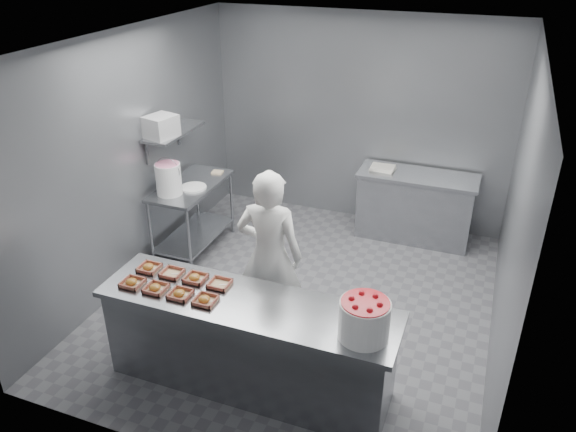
# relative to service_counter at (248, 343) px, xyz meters

# --- Properties ---
(floor) EXTENTS (4.50, 4.50, 0.00)m
(floor) POSITION_rel_service_counter_xyz_m (0.00, 1.35, -0.45)
(floor) COLOR #4C4C51
(floor) RESTS_ON ground
(ceiling) EXTENTS (4.50, 4.50, 0.00)m
(ceiling) POSITION_rel_service_counter_xyz_m (0.00, 1.35, 2.35)
(ceiling) COLOR white
(ceiling) RESTS_ON wall_back
(wall_back) EXTENTS (4.00, 0.04, 2.80)m
(wall_back) POSITION_rel_service_counter_xyz_m (0.00, 3.60, 0.95)
(wall_back) COLOR slate
(wall_back) RESTS_ON ground
(wall_left) EXTENTS (0.04, 4.50, 2.80)m
(wall_left) POSITION_rel_service_counter_xyz_m (-2.00, 1.35, 0.95)
(wall_left) COLOR slate
(wall_left) RESTS_ON ground
(wall_right) EXTENTS (0.04, 4.50, 2.80)m
(wall_right) POSITION_rel_service_counter_xyz_m (2.00, 1.35, 0.95)
(wall_right) COLOR slate
(wall_right) RESTS_ON ground
(service_counter) EXTENTS (2.60, 0.70, 0.90)m
(service_counter) POSITION_rel_service_counter_xyz_m (0.00, 0.00, 0.00)
(service_counter) COLOR slate
(service_counter) RESTS_ON ground
(prep_table) EXTENTS (0.60, 1.20, 0.90)m
(prep_table) POSITION_rel_service_counter_xyz_m (-1.65, 1.95, 0.14)
(prep_table) COLOR slate
(prep_table) RESTS_ON ground
(back_counter) EXTENTS (1.50, 0.60, 0.90)m
(back_counter) POSITION_rel_service_counter_xyz_m (0.90, 3.25, -0.00)
(back_counter) COLOR slate
(back_counter) RESTS_ON ground
(wall_shelf) EXTENTS (0.35, 0.90, 0.03)m
(wall_shelf) POSITION_rel_service_counter_xyz_m (-1.82, 1.95, 1.10)
(wall_shelf) COLOR slate
(wall_shelf) RESTS_ON wall_left
(tray_0) EXTENTS (0.19, 0.18, 0.06)m
(tray_0) POSITION_rel_service_counter_xyz_m (-1.04, -0.13, 0.47)
(tray_0) COLOR tan
(tray_0) RESTS_ON service_counter
(tray_1) EXTENTS (0.19, 0.18, 0.06)m
(tray_1) POSITION_rel_service_counter_xyz_m (-0.80, -0.13, 0.47)
(tray_1) COLOR tan
(tray_1) RESTS_ON service_counter
(tray_2) EXTENTS (0.19, 0.18, 0.06)m
(tray_2) POSITION_rel_service_counter_xyz_m (-0.56, -0.13, 0.47)
(tray_2) COLOR tan
(tray_2) RESTS_ON service_counter
(tray_3) EXTENTS (0.19, 0.18, 0.06)m
(tray_3) POSITION_rel_service_counter_xyz_m (-0.32, -0.13, 0.47)
(tray_3) COLOR tan
(tray_3) RESTS_ON service_counter
(tray_4) EXTENTS (0.19, 0.18, 0.06)m
(tray_4) POSITION_rel_service_counter_xyz_m (-1.04, 0.13, 0.47)
(tray_4) COLOR tan
(tray_4) RESTS_ON service_counter
(tray_5) EXTENTS (0.19, 0.18, 0.04)m
(tray_5) POSITION_rel_service_counter_xyz_m (-0.80, 0.13, 0.47)
(tray_5) COLOR tan
(tray_5) RESTS_ON service_counter
(tray_6) EXTENTS (0.19, 0.18, 0.06)m
(tray_6) POSITION_rel_service_counter_xyz_m (-0.56, 0.13, 0.47)
(tray_6) COLOR tan
(tray_6) RESTS_ON service_counter
(tray_7) EXTENTS (0.19, 0.18, 0.04)m
(tray_7) POSITION_rel_service_counter_xyz_m (-0.32, 0.13, 0.47)
(tray_7) COLOR tan
(tray_7) RESTS_ON service_counter
(worker) EXTENTS (0.68, 0.48, 1.77)m
(worker) POSITION_rel_service_counter_xyz_m (-0.11, 0.77, 0.43)
(worker) COLOR white
(worker) RESTS_ON ground
(strawberry_tub) EXTENTS (0.39, 0.39, 0.32)m
(strawberry_tub) POSITION_rel_service_counter_xyz_m (1.02, -0.09, 0.62)
(strawberry_tub) COLOR white
(strawberry_tub) RESTS_ON service_counter
(glaze_bucket) EXTENTS (0.31, 0.30, 0.46)m
(glaze_bucket) POSITION_rel_service_counter_xyz_m (-1.74, 1.63, 0.64)
(glaze_bucket) COLOR white
(glaze_bucket) RESTS_ON prep_table
(bucket_lid) EXTENTS (0.40, 0.40, 0.02)m
(bucket_lid) POSITION_rel_service_counter_xyz_m (-1.56, 1.86, 0.46)
(bucket_lid) COLOR white
(bucket_lid) RESTS_ON prep_table
(rag) EXTENTS (0.15, 0.13, 0.02)m
(rag) POSITION_rel_service_counter_xyz_m (-1.51, 2.39, 0.46)
(rag) COLOR #CCB28C
(rag) RESTS_ON prep_table
(appliance) EXTENTS (0.36, 0.39, 0.25)m
(appliance) POSITION_rel_service_counter_xyz_m (-1.82, 1.71, 1.24)
(appliance) COLOR gray
(appliance) RESTS_ON wall_shelf
(paper_stack) EXTENTS (0.31, 0.24, 0.05)m
(paper_stack) POSITION_rel_service_counter_xyz_m (0.44, 3.25, 0.47)
(paper_stack) COLOR silver
(paper_stack) RESTS_ON back_counter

